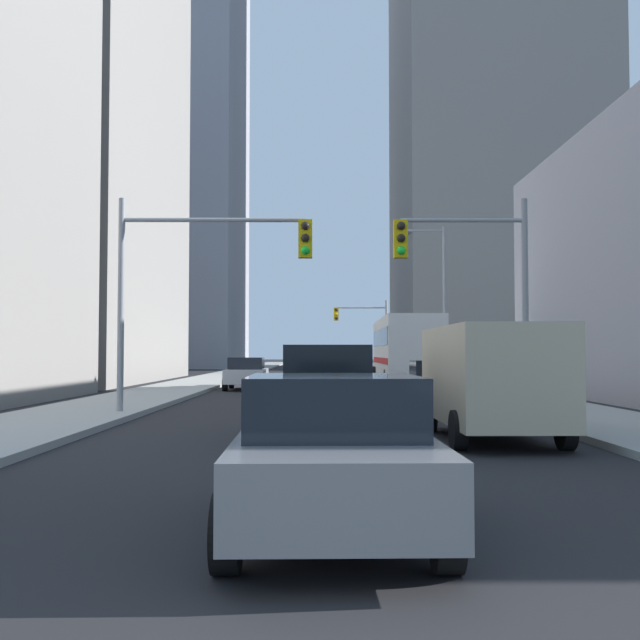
# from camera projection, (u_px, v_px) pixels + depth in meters

# --- Properties ---
(sidewalk_left) EXTENTS (3.49, 160.00, 0.15)m
(sidewalk_left) POSITION_uv_depth(u_px,v_px,m) (220.00, 377.00, 52.43)
(sidewalk_left) COLOR #9E9E99
(sidewalk_left) RESTS_ON ground
(sidewalk_right) EXTENTS (3.49, 160.00, 0.15)m
(sidewalk_right) POSITION_uv_depth(u_px,v_px,m) (416.00, 377.00, 52.51)
(sidewalk_right) COLOR #9E9E99
(sidewalk_right) RESTS_ON ground
(city_bus) EXTENTS (2.75, 11.55, 3.40)m
(city_bus) POSITION_uv_depth(u_px,v_px,m) (405.00, 349.00, 37.65)
(city_bus) COLOR silver
(city_bus) RESTS_ON ground
(pickup_truck_navy) EXTENTS (2.20, 5.42, 1.90)m
(pickup_truck_navy) POSITION_uv_depth(u_px,v_px,m) (328.00, 393.00, 15.40)
(pickup_truck_navy) COLOR #141E4C
(pickup_truck_navy) RESTS_ON ground
(cargo_van_beige) EXTENTS (2.16, 5.22, 2.26)m
(cargo_van_beige) POSITION_uv_depth(u_px,v_px,m) (490.00, 375.00, 15.32)
(cargo_van_beige) COLOR #C6B793
(cargo_van_beige) RESTS_ON ground
(sedan_grey) EXTENTS (1.95, 4.23, 1.52)m
(sedan_grey) POSITION_uv_depth(u_px,v_px,m) (333.00, 453.00, 7.35)
(sedan_grey) COLOR slate
(sedan_grey) RESTS_ON ground
(sedan_black) EXTENTS (1.95, 4.24, 1.52)m
(sedan_black) POSITION_uv_depth(u_px,v_px,m) (439.00, 386.00, 22.28)
(sedan_black) COLOR black
(sedan_black) RESTS_ON ground
(sedan_silver) EXTENTS (1.95, 4.21, 1.52)m
(sedan_silver) POSITION_uv_depth(u_px,v_px,m) (247.00, 373.00, 36.11)
(sedan_silver) COLOR #B7BABF
(sedan_silver) RESTS_ON ground
(sedan_green) EXTENTS (1.95, 4.25, 1.52)m
(sedan_green) POSITION_uv_depth(u_px,v_px,m) (319.00, 373.00, 35.93)
(sedan_green) COLOR #195938
(sedan_green) RESTS_ON ground
(traffic_signal_near_left) EXTENTS (5.34, 0.44, 6.00)m
(traffic_signal_near_left) POSITION_uv_depth(u_px,v_px,m) (206.00, 266.00, 21.07)
(traffic_signal_near_left) COLOR gray
(traffic_signal_near_left) RESTS_ON ground
(traffic_signal_near_right) EXTENTS (3.71, 0.44, 6.00)m
(traffic_signal_near_right) POSITION_uv_depth(u_px,v_px,m) (468.00, 269.00, 21.11)
(traffic_signal_near_right) COLOR gray
(traffic_signal_near_right) RESTS_ON ground
(traffic_signal_far_right) EXTENTS (4.36, 0.44, 6.00)m
(traffic_signal_far_right) POSITION_uv_depth(u_px,v_px,m) (363.00, 324.00, 62.14)
(traffic_signal_far_right) COLOR gray
(traffic_signal_far_right) RESTS_ON ground
(street_lamp_right) EXTENTS (2.12, 0.32, 7.50)m
(street_lamp_right) POSITION_uv_depth(u_px,v_px,m) (438.00, 292.00, 34.83)
(street_lamp_right) COLOR gray
(street_lamp_right) RESTS_ON ground
(building_left_far_tower) EXTENTS (15.25, 25.62, 62.25)m
(building_left_far_tower) POSITION_uv_depth(u_px,v_px,m) (179.00, 115.00, 94.80)
(building_left_far_tower) COLOR #93939E
(building_left_far_tower) RESTS_ON ground
(building_right_far_highrise) EXTENTS (22.87, 24.48, 63.94)m
(building_right_far_highrise) POSITION_uv_depth(u_px,v_px,m) (493.00, 103.00, 92.56)
(building_right_far_highrise) COLOR gray
(building_right_far_highrise) RESTS_ON ground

